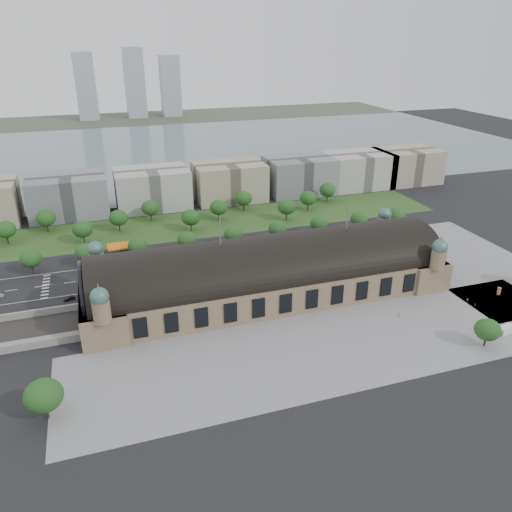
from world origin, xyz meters
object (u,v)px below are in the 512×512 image
object	(u,v)px
parked_car_0	(69,298)
parked_car_4	(194,281)
traffic_car_1	(92,276)
traffic_car_4	(261,259)
parked_car_5	(209,279)
pedestrian_2	(467,300)
pedestrian_0	(399,316)
traffic_car_6	(359,245)
advertising_column	(499,291)
traffic_car_3	(144,271)
bus_east	(302,253)
parked_car_3	(123,291)
bus_west	(239,265)
van_south	(505,330)
parked_car_6	(215,278)
pedestrian_1	(475,305)
parked_car_2	(164,284)
petrol_station	(124,246)
parked_car_1	(84,292)
bus_mid	(227,264)

from	to	relation	value
parked_car_0	parked_car_4	world-z (taller)	parked_car_0
traffic_car_1	parked_car_0	distance (m)	21.08
traffic_car_4	parked_car_5	bearing A→B (deg)	-62.34
pedestrian_2	pedestrian_0	bearing A→B (deg)	52.94
traffic_car_6	advertising_column	size ratio (longest dim) A/B	1.41
pedestrian_0	pedestrian_2	xyz separation A→B (m)	(33.93, 1.98, 0.15)
traffic_car_3	bus_east	size ratio (longest dim) A/B	0.37
parked_car_5	bus_east	bearing A→B (deg)	66.53
parked_car_3	parked_car_5	bearing A→B (deg)	62.60
advertising_column	pedestrian_0	bearing A→B (deg)	-176.69
parked_car_0	bus_west	bearing A→B (deg)	73.80
parked_car_3	bus_east	bearing A→B (deg)	69.65
traffic_car_4	pedestrian_0	xyz separation A→B (m)	(33.76, -66.82, 0.05)
traffic_car_4	bus_east	size ratio (longest dim) A/B	0.37
van_south	pedestrian_2	size ratio (longest dim) A/B	3.64
parked_car_6	pedestrian_1	world-z (taller)	pedestrian_1
traffic_car_1	traffic_car_6	distance (m)	133.35
traffic_car_4	parked_car_0	distance (m)	89.12
bus_west	pedestrian_2	world-z (taller)	bus_west
parked_car_0	pedestrian_0	bearing A→B (deg)	44.41
parked_car_2	parked_car_5	size ratio (longest dim) A/B	0.97
parked_car_4	bus_west	world-z (taller)	bus_west
petrol_station	parked_car_1	distance (m)	45.11
petrol_station	pedestrian_2	xyz separation A→B (m)	(129.94, -96.99, -1.97)
traffic_car_4	parked_car_6	size ratio (longest dim) A/B	0.87
parked_car_1	bus_mid	distance (m)	64.68
petrol_station	bus_east	bearing A→B (deg)	-21.83
pedestrian_0	bus_mid	bearing A→B (deg)	123.48
pedestrian_2	bus_west	bearing A→B (deg)	12.89
traffic_car_4	bus_mid	bearing A→B (deg)	-78.21
traffic_car_6	parked_car_2	distance (m)	104.10
parked_car_5	advertising_column	xyz separation A→B (m)	(113.35, -51.85, 1.03)
pedestrian_0	traffic_car_3	bearing A→B (deg)	136.03
petrol_station	traffic_car_3	xyz separation A→B (m)	(6.33, -26.94, -2.27)
traffic_car_1	pedestrian_0	distance (m)	134.60
parked_car_5	bus_east	size ratio (longest dim) A/B	0.38
advertising_column	traffic_car_6	bearing A→B (deg)	114.43
pedestrian_1	parked_car_4	bearing A→B (deg)	118.26
traffic_car_6	parked_car_4	size ratio (longest dim) A/B	1.05
traffic_car_3	advertising_column	size ratio (longest dim) A/B	1.44
bus_east	petrol_station	bearing A→B (deg)	67.20
traffic_car_4	parked_car_6	world-z (taller)	traffic_car_4
parked_car_3	parked_car_4	size ratio (longest dim) A/B	1.00
parked_car_4	pedestrian_0	bearing A→B (deg)	14.48
traffic_car_6	pedestrian_2	world-z (taller)	pedestrian_2
parked_car_5	pedestrian_2	xyz separation A→B (m)	(96.69, -52.79, 0.31)
traffic_car_1	parked_car_6	distance (m)	55.80
parked_car_4	bus_mid	distance (m)	20.56
traffic_car_4	bus_east	distance (m)	20.89
parked_car_1	traffic_car_6	bearing A→B (deg)	65.03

